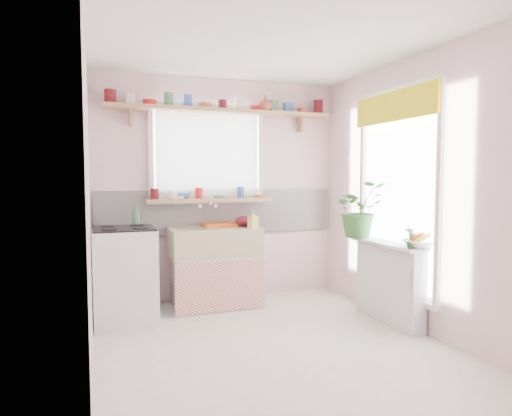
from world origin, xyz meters
name	(u,v)px	position (x,y,z in m)	size (l,w,h in m)	color
room	(300,179)	(0.66, 0.86, 1.37)	(3.20, 3.20, 3.20)	white
sink_unit	(214,266)	(-0.15, 1.29, 0.43)	(0.95, 0.65, 1.11)	white
cooker	(125,275)	(-1.10, 1.05, 0.46)	(0.58, 0.58, 0.93)	white
radiator_ledge	(389,281)	(1.30, 0.20, 0.40)	(0.22, 0.95, 0.78)	white
windowsill	(210,200)	(-0.15, 1.48, 1.14)	(1.40, 0.22, 0.04)	tan
pine_shelf	(223,111)	(0.00, 1.47, 2.12)	(2.52, 0.24, 0.04)	tan
shelf_crockery	(221,104)	(-0.02, 1.47, 2.19)	(2.47, 0.11, 0.12)	#590F14
sill_crockery	(205,193)	(-0.20, 1.48, 1.21)	(1.35, 0.11, 0.12)	#590F14
dish_tray	(220,225)	(-0.05, 1.42, 0.87)	(0.35, 0.26, 0.04)	orange
colander	(246,221)	(0.22, 1.33, 0.91)	(0.26, 0.26, 0.12)	#520E18
jade_plant	(359,209)	(1.21, 0.60, 1.06)	(0.52, 0.45, 0.58)	#356A2A
fruit_bowl	(420,244)	(1.33, -0.18, 0.81)	(0.27, 0.27, 0.07)	white
herb_pot	(410,237)	(1.21, -0.20, 0.87)	(0.10, 0.07, 0.20)	#296629
soap_bottle_sink	(253,219)	(0.22, 1.10, 0.95)	(0.09, 0.09, 0.19)	#E4D465
sill_cup	(172,195)	(-0.57, 1.42, 1.21)	(0.11, 0.11, 0.09)	white
sill_bowl	(181,196)	(-0.46, 1.54, 1.19)	(0.20, 0.20, 0.06)	#2E6297
shelf_vase	(265,103)	(0.48, 1.41, 2.23)	(0.16, 0.16, 0.17)	#99442F
cooker_bottle	(136,214)	(-0.97, 1.27, 1.02)	(0.08, 0.08, 0.21)	#3B7650
fruit	(420,237)	(1.34, -0.18, 0.87)	(0.20, 0.14, 0.10)	#E05C12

